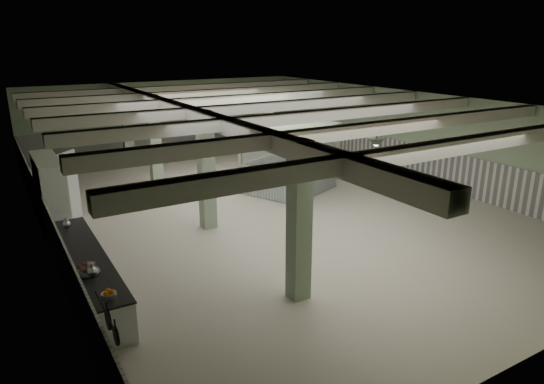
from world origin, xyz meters
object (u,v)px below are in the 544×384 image
guard_booth (290,146)px  filing_cabinet (327,168)px  prep_counter (86,273)px  walkin_cooler (51,194)px

guard_booth → filing_cabinet: size_ratio=2.71×
guard_booth → filing_cabinet: (1.64, -0.23, -1.00)m
guard_booth → filing_cabinet: guard_booth is taller
prep_counter → walkin_cooler: (-0.08, 4.34, 0.74)m
prep_counter → filing_cabinet: size_ratio=3.61×
walkin_cooler → filing_cabinet: size_ratio=1.79×
filing_cabinet → guard_booth: bearing=167.4°
prep_counter → guard_booth: size_ratio=1.33×
walkin_cooler → guard_booth: guard_booth is taller
prep_counter → walkin_cooler: walkin_cooler is taller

